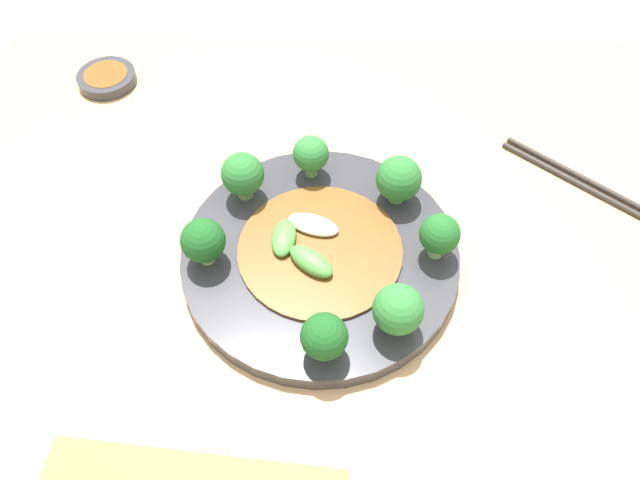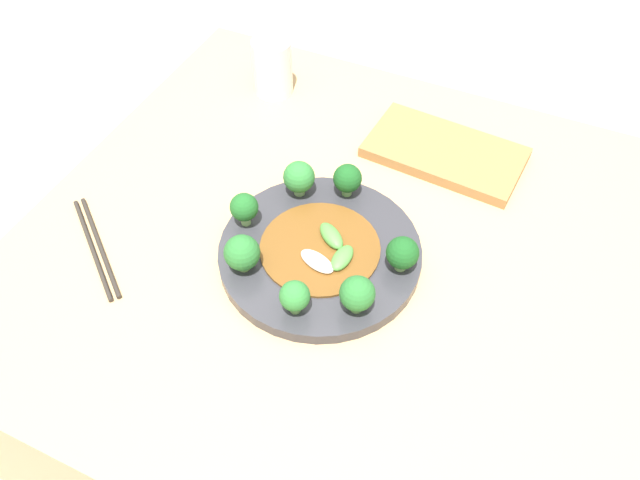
{
  "view_description": "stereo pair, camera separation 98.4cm",
  "coord_description": "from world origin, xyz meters",
  "px_view_note": "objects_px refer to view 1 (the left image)",
  "views": [
    {
      "loc": [
        0.02,
        -0.36,
        1.28
      ],
      "look_at": [
        0.01,
        0.04,
        0.74
      ],
      "focal_mm": 35.0,
      "sensor_mm": 36.0,
      "label": 1
    },
    {
      "loc": [
        -0.24,
        0.58,
        1.44
      ],
      "look_at": [
        0.01,
        0.04,
        0.74
      ],
      "focal_mm": 35.0,
      "sensor_mm": 36.0,
      "label": 2
    }
  ],
  "objects_px": {
    "broccoli_southeast": "(398,310)",
    "stirfry_center": "(315,248)",
    "broccoli_north": "(311,154)",
    "broccoli_northwest": "(243,175)",
    "broccoli_west": "(203,241)",
    "broccoli_northeast": "(399,179)",
    "broccoli_east": "(440,235)",
    "plate": "(320,256)",
    "broccoli_south": "(324,337)",
    "sauce_dish": "(107,78)",
    "chopsticks": "(584,183)"
  },
  "relations": [
    {
      "from": "broccoli_southeast",
      "to": "broccoli_west",
      "type": "height_order",
      "value": "broccoli_southeast"
    },
    {
      "from": "broccoli_north",
      "to": "broccoli_northwest",
      "type": "xyz_separation_m",
      "value": [
        -0.08,
        -0.04,
        0.0
      ]
    },
    {
      "from": "chopsticks",
      "to": "sauce_dish",
      "type": "xyz_separation_m",
      "value": [
        -0.63,
        0.17,
        0.0
      ]
    },
    {
      "from": "sauce_dish",
      "to": "broccoli_northeast",
      "type": "bearing_deg",
      "value": -28.78
    },
    {
      "from": "broccoli_south",
      "to": "broccoli_northeast",
      "type": "relative_size",
      "value": 0.94
    },
    {
      "from": "broccoli_north",
      "to": "plate",
      "type": "bearing_deg",
      "value": -82.61
    },
    {
      "from": "broccoli_north",
      "to": "stirfry_center",
      "type": "distance_m",
      "value": 0.12
    },
    {
      "from": "broccoli_north",
      "to": "broccoli_west",
      "type": "bearing_deg",
      "value": -129.34
    },
    {
      "from": "broccoli_southeast",
      "to": "broccoli_west",
      "type": "relative_size",
      "value": 1.05
    },
    {
      "from": "plate",
      "to": "chopsticks",
      "type": "relative_size",
      "value": 1.66
    },
    {
      "from": "broccoli_north",
      "to": "chopsticks",
      "type": "xyz_separation_m",
      "value": [
        0.33,
        0.01,
        -0.05
      ]
    },
    {
      "from": "broccoli_northwest",
      "to": "broccoli_west",
      "type": "xyz_separation_m",
      "value": [
        -0.03,
        -0.09,
        -0.0
      ]
    },
    {
      "from": "broccoli_east",
      "to": "broccoli_south",
      "type": "distance_m",
      "value": 0.17
    },
    {
      "from": "chopsticks",
      "to": "broccoli_south",
      "type": "bearing_deg",
      "value": -141.25
    },
    {
      "from": "broccoli_southeast",
      "to": "broccoli_east",
      "type": "xyz_separation_m",
      "value": [
        0.05,
        0.09,
        -0.0
      ]
    },
    {
      "from": "broccoli_east",
      "to": "sauce_dish",
      "type": "distance_m",
      "value": 0.53
    },
    {
      "from": "broccoli_east",
      "to": "broccoli_northeast",
      "type": "relative_size",
      "value": 0.95
    },
    {
      "from": "broccoli_east",
      "to": "stirfry_center",
      "type": "xyz_separation_m",
      "value": [
        -0.13,
        0.0,
        -0.03
      ]
    },
    {
      "from": "broccoli_west",
      "to": "sauce_dish",
      "type": "distance_m",
      "value": 0.37
    },
    {
      "from": "broccoli_west",
      "to": "broccoli_south",
      "type": "relative_size",
      "value": 1.02
    },
    {
      "from": "broccoli_southeast",
      "to": "chopsticks",
      "type": "relative_size",
      "value": 0.33
    },
    {
      "from": "chopsticks",
      "to": "broccoli_northeast",
      "type": "bearing_deg",
      "value": -168.22
    },
    {
      "from": "plate",
      "to": "broccoli_northeast",
      "type": "distance_m",
      "value": 0.12
    },
    {
      "from": "broccoli_southeast",
      "to": "chopsticks",
      "type": "bearing_deg",
      "value": 42.22
    },
    {
      "from": "chopsticks",
      "to": "broccoli_north",
      "type": "bearing_deg",
      "value": -177.75
    },
    {
      "from": "broccoli_north",
      "to": "broccoli_west",
      "type": "distance_m",
      "value": 0.17
    },
    {
      "from": "plate",
      "to": "stirfry_center",
      "type": "xyz_separation_m",
      "value": [
        -0.01,
        0.0,
        0.01
      ]
    },
    {
      "from": "broccoli_east",
      "to": "broccoli_west",
      "type": "distance_m",
      "value": 0.25
    },
    {
      "from": "broccoli_south",
      "to": "stirfry_center",
      "type": "height_order",
      "value": "broccoli_south"
    },
    {
      "from": "broccoli_south",
      "to": "chopsticks",
      "type": "xyz_separation_m",
      "value": [
        0.31,
        0.25,
        -0.05
      ]
    },
    {
      "from": "broccoli_southeast",
      "to": "sauce_dish",
      "type": "relative_size",
      "value": 0.76
    },
    {
      "from": "plate",
      "to": "broccoli_south",
      "type": "relative_size",
      "value": 5.35
    },
    {
      "from": "plate",
      "to": "broccoli_south",
      "type": "height_order",
      "value": "broccoli_south"
    },
    {
      "from": "broccoli_north",
      "to": "stirfry_center",
      "type": "relative_size",
      "value": 0.31
    },
    {
      "from": "broccoli_northwest",
      "to": "stirfry_center",
      "type": "bearing_deg",
      "value": -41.98
    },
    {
      "from": "plate",
      "to": "sauce_dish",
      "type": "relative_size",
      "value": 3.78
    },
    {
      "from": "broccoli_northeast",
      "to": "broccoli_east",
      "type": "bearing_deg",
      "value": -62.97
    },
    {
      "from": "broccoli_east",
      "to": "broccoli_northwest",
      "type": "bearing_deg",
      "value": 160.52
    },
    {
      "from": "broccoli_north",
      "to": "broccoli_south",
      "type": "distance_m",
      "value": 0.24
    },
    {
      "from": "broccoli_southeast",
      "to": "broccoli_south",
      "type": "height_order",
      "value": "broccoli_southeast"
    },
    {
      "from": "broccoli_southeast",
      "to": "stirfry_center",
      "type": "relative_size",
      "value": 0.34
    },
    {
      "from": "broccoli_east",
      "to": "sauce_dish",
      "type": "bearing_deg",
      "value": 145.89
    },
    {
      "from": "stirfry_center",
      "to": "chopsticks",
      "type": "relative_size",
      "value": 0.99
    },
    {
      "from": "broccoli_northwest",
      "to": "chopsticks",
      "type": "height_order",
      "value": "broccoli_northwest"
    },
    {
      "from": "broccoli_north",
      "to": "broccoli_northwest",
      "type": "bearing_deg",
      "value": -153.83
    },
    {
      "from": "broccoli_southeast",
      "to": "broccoli_east",
      "type": "height_order",
      "value": "broccoli_southeast"
    },
    {
      "from": "broccoli_northeast",
      "to": "stirfry_center",
      "type": "relative_size",
      "value": 0.33
    },
    {
      "from": "broccoli_east",
      "to": "broccoli_northeast",
      "type": "xyz_separation_m",
      "value": [
        -0.04,
        0.08,
        -0.0
      ]
    },
    {
      "from": "broccoli_west",
      "to": "broccoli_northeast",
      "type": "xyz_separation_m",
      "value": [
        0.21,
        0.09,
        0.0
      ]
    },
    {
      "from": "broccoli_east",
      "to": "broccoli_northeast",
      "type": "distance_m",
      "value": 0.09
    }
  ]
}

